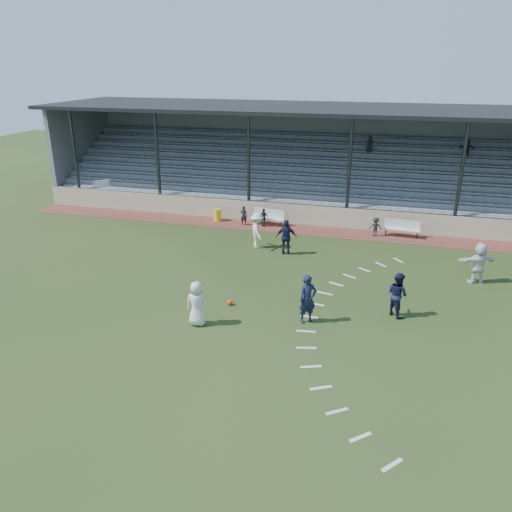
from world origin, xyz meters
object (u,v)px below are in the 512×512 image
at_px(trash_bin, 217,215).
at_px(player_navy_lead, 308,299).
at_px(bench_left, 269,216).
at_px(football, 230,302).
at_px(bench_right, 402,227).
at_px(player_white_lead, 197,304).

distance_m(trash_bin, player_navy_lead, 13.56).
relative_size(bench_left, football, 8.93).
relative_size(football, player_navy_lead, 0.12).
height_order(trash_bin, football, trash_bin).
xyz_separation_m(bench_right, football, (-6.66, -10.66, -0.47)).
bearing_deg(bench_left, bench_right, 8.51).
relative_size(bench_left, bench_right, 1.01).
bearing_deg(player_white_lead, trash_bin, -75.58).
bearing_deg(player_navy_lead, bench_left, 73.38).
relative_size(trash_bin, football, 3.29).
bearing_deg(bench_right, bench_left, -176.83).
bearing_deg(bench_right, player_white_lead, -116.51).
height_order(trash_bin, player_navy_lead, player_navy_lead).
height_order(bench_right, player_navy_lead, player_navy_lead).
bearing_deg(player_white_lead, bench_left, -90.04).
distance_m(trash_bin, football, 11.52).
bearing_deg(player_navy_lead, football, 132.76).
bearing_deg(trash_bin, bench_right, -0.05).
bearing_deg(player_white_lead, football, -111.90).
relative_size(bench_left, player_navy_lead, 1.07).
distance_m(bench_right, player_white_lead, 14.50).
height_order(bench_left, player_navy_lead, player_navy_lead).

